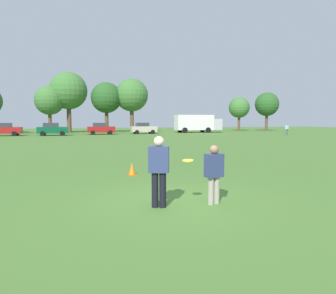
% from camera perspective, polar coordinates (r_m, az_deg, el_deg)
% --- Properties ---
extents(ground_plane, '(179.74, 179.74, 0.00)m').
position_cam_1_polar(ground_plane, '(7.76, 1.28, -10.28)').
color(ground_plane, '#47702D').
extents(player_thrower, '(0.54, 0.43, 1.67)m').
position_cam_1_polar(player_thrower, '(7.12, -1.73, -3.88)').
color(player_thrower, black).
rests_on(player_thrower, ground).
extents(player_defender, '(0.46, 0.30, 1.45)m').
position_cam_1_polar(player_defender, '(7.50, 8.59, -4.52)').
color(player_defender, gray).
rests_on(player_defender, ground).
extents(frisbee, '(0.27, 0.27, 0.05)m').
position_cam_1_polar(frisbee, '(7.22, 3.76, -2.54)').
color(frisbee, yellow).
extents(traffic_cone, '(0.32, 0.32, 0.48)m').
position_cam_1_polar(traffic_cone, '(11.53, -6.76, -4.15)').
color(traffic_cone, '#D8590C').
rests_on(traffic_cone, ground).
extents(parked_car_center, '(4.31, 2.43, 1.82)m').
position_cam_1_polar(parked_car_center, '(48.50, -28.21, 2.94)').
color(parked_car_center, maroon).
rests_on(parked_car_center, ground).
extents(parked_car_mid_right, '(4.31, 2.43, 1.82)m').
position_cam_1_polar(parked_car_mid_right, '(46.79, -20.81, 3.15)').
color(parked_car_mid_right, '#0C4C2D').
rests_on(parked_car_mid_right, ground).
extents(parked_car_near_right, '(4.31, 2.43, 1.82)m').
position_cam_1_polar(parked_car_near_right, '(48.55, -12.47, 3.40)').
color(parked_car_near_right, maroon).
rests_on(parked_car_near_right, ground).
extents(parked_car_far_right, '(4.31, 2.43, 1.82)m').
position_cam_1_polar(parked_car_far_right, '(50.21, -4.62, 3.54)').
color(parked_car_far_right, '#B7AD99').
rests_on(parked_car_far_right, ground).
extents(box_truck, '(8.64, 3.37, 3.18)m').
position_cam_1_polar(box_truck, '(55.74, 5.50, 4.50)').
color(box_truck, white).
rests_on(box_truck, ground).
extents(bystander_sideline_watcher, '(0.54, 0.42, 1.71)m').
position_cam_1_polar(bystander_sideline_watcher, '(48.65, 21.39, 3.23)').
color(bystander_sideline_watcher, '#4C4C51').
rests_on(bystander_sideline_watcher, ground).
extents(tree_center_elm, '(5.10, 5.10, 8.29)m').
position_cam_1_polar(tree_center_elm, '(58.36, -21.33, 8.10)').
color(tree_center_elm, brown).
rests_on(tree_center_elm, ground).
extents(tree_east_birch, '(6.77, 6.77, 11.01)m').
position_cam_1_polar(tree_east_birch, '(59.22, -18.15, 9.94)').
color(tree_east_birch, brown).
rests_on(tree_east_birch, ground).
extents(tree_east_oak, '(5.78, 5.78, 9.40)m').
position_cam_1_polar(tree_east_oak, '(59.39, -11.47, 9.00)').
color(tree_east_oak, brown).
rests_on(tree_east_oak, ground).
extents(tree_far_east_pine, '(6.30, 6.30, 10.23)m').
position_cam_1_polar(tree_far_east_pine, '(59.70, -6.82, 9.59)').
color(tree_far_east_pine, brown).
rests_on(tree_far_east_pine, ground).
extents(tree_far_west_pine, '(4.47, 4.47, 7.27)m').
position_cam_1_polar(tree_far_west_pine, '(68.17, 13.18, 7.18)').
color(tree_far_west_pine, brown).
rests_on(tree_far_west_pine, ground).
extents(tree_horizon_center, '(5.10, 5.10, 8.30)m').
position_cam_1_polar(tree_horizon_center, '(70.01, 18.03, 7.59)').
color(tree_horizon_center, brown).
rests_on(tree_horizon_center, ground).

